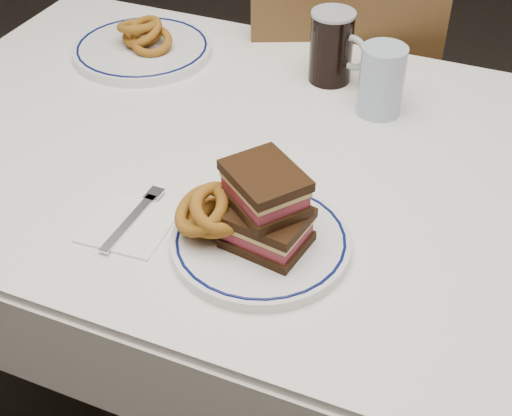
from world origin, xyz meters
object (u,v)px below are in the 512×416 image
at_px(reuben_sandwich, 266,208).
at_px(beer_mug, 333,47).
at_px(chair_far, 333,118).
at_px(main_plate, 261,242).
at_px(far_plate, 143,49).

height_order(reuben_sandwich, beer_mug, beer_mug).
distance_m(chair_far, main_plate, 0.83).
bearing_deg(chair_far, beer_mug, -76.88).
height_order(reuben_sandwich, far_plate, reuben_sandwich).
relative_size(chair_far, reuben_sandwich, 6.39).
xyz_separation_m(main_plate, far_plate, (-0.44, 0.44, 0.00)).
distance_m(reuben_sandwich, beer_mug, 0.49).
relative_size(beer_mug, far_plate, 0.49).
bearing_deg(chair_far, main_plate, -80.94).
distance_m(chair_far, beer_mug, 0.45).
bearing_deg(far_plate, beer_mug, 6.90).
bearing_deg(reuben_sandwich, far_plate, 135.39).
distance_m(main_plate, far_plate, 0.62).
xyz_separation_m(chair_far, reuben_sandwich, (0.13, -0.77, 0.34)).
relative_size(main_plate, far_plate, 0.91).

